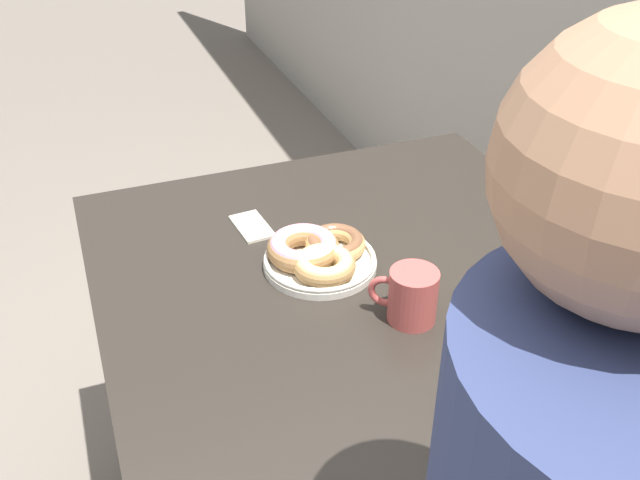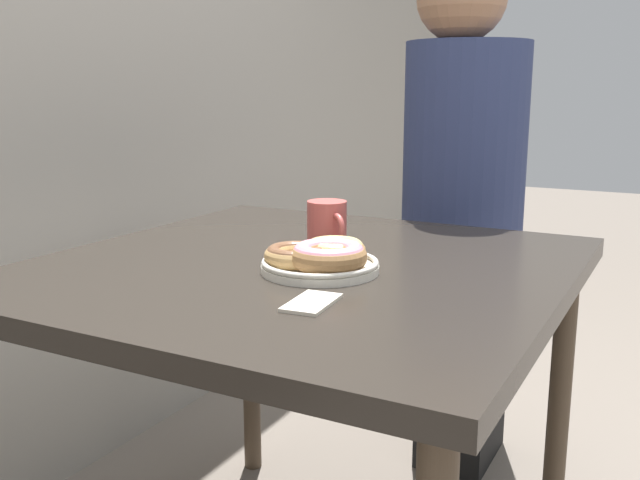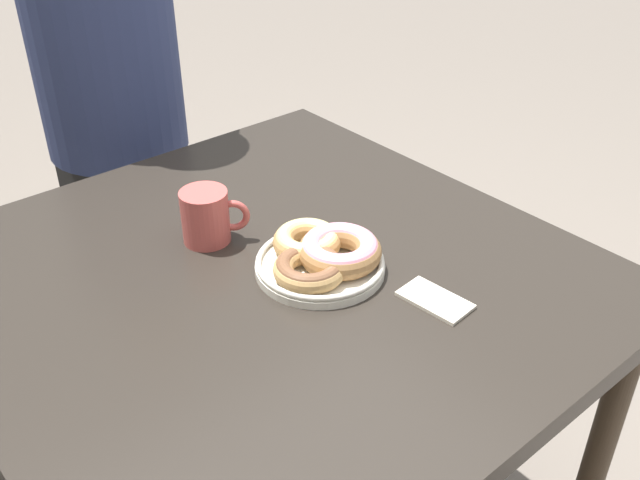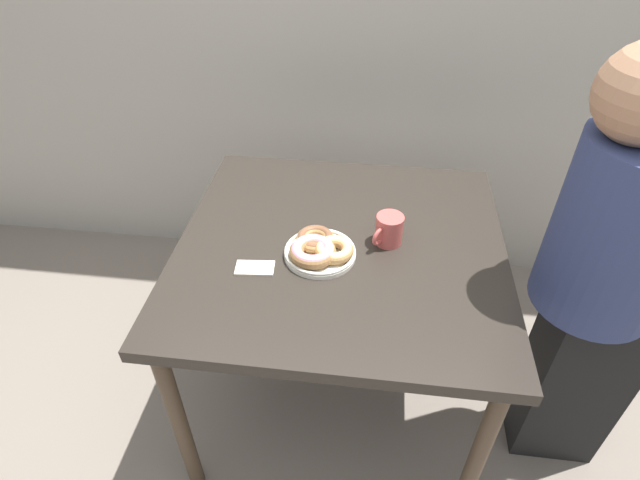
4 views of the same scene
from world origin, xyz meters
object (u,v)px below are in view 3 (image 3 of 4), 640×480
at_px(dining_table, 269,308).
at_px(donut_plate, 322,255).
at_px(person_figure, 113,117).
at_px(napkin, 435,300).
at_px(coffee_mug, 207,216).

relative_size(dining_table, donut_plate, 4.38).
xyz_separation_m(donut_plate, person_figure, (0.80, -0.02, -0.02)).
xyz_separation_m(dining_table, napkin, (-0.24, -0.15, 0.08)).
bearing_deg(coffee_mug, person_figure, -10.87).
relative_size(coffee_mug, napkin, 0.92).
distance_m(person_figure, napkin, 0.98).
height_order(dining_table, person_figure, person_figure).
distance_m(dining_table, donut_plate, 0.14).
bearing_deg(napkin, donut_plate, 23.57).
xyz_separation_m(dining_table, donut_plate, (-0.06, -0.07, 0.11)).
bearing_deg(coffee_mug, napkin, -155.80).
distance_m(coffee_mug, person_figure, 0.61).
xyz_separation_m(coffee_mug, napkin, (-0.38, -0.17, -0.05)).
bearing_deg(person_figure, donut_plate, 178.37).
relative_size(donut_plate, person_figure, 0.16).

